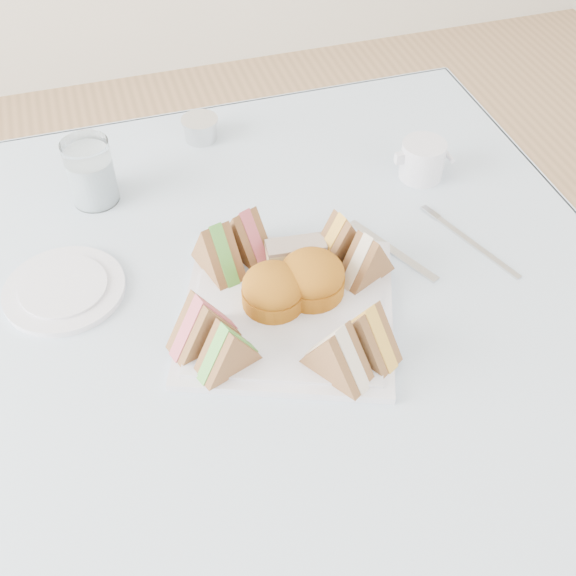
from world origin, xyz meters
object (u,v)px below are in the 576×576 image
object	(u,v)px
water_glass	(91,172)
creamer_jug	(422,160)
serving_plate	(288,310)
table	(278,443)

from	to	relation	value
water_glass	creamer_jug	bearing A→B (deg)	-10.63
serving_plate	creamer_jug	size ratio (longest dim) A/B	3.92
table	creamer_jug	size ratio (longest dim) A/B	12.40
table	serving_plate	bearing A→B (deg)	-73.66
serving_plate	water_glass	size ratio (longest dim) A/B	2.62
table	creamer_jug	xyz separation A→B (m)	(0.31, 0.20, 0.41)
table	water_glass	bearing A→B (deg)	125.52
creamer_jug	water_glass	bearing A→B (deg)	169.56
water_glass	serving_plate	bearing A→B (deg)	-55.94
serving_plate	water_glass	xyz separation A→B (m)	(-0.22, 0.33, 0.05)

